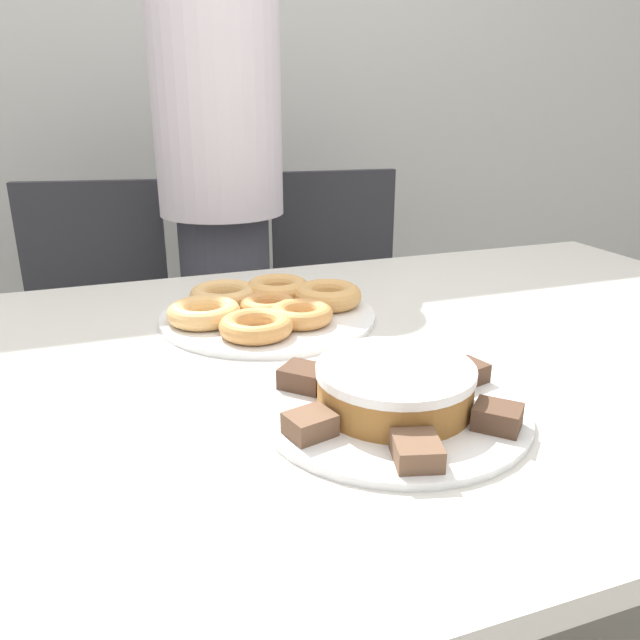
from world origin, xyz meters
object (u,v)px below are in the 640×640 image
at_px(person_standing, 221,185).
at_px(office_chair_left, 96,362).
at_px(plate_donuts, 268,316).
at_px(plate_cake, 394,409).
at_px(frosted_cake, 395,386).
at_px(office_chair_right, 345,329).

xyz_separation_m(person_standing, office_chair_left, (-0.36, 0.06, -0.47)).
distance_m(office_chair_left, plate_donuts, 0.82).
distance_m(plate_cake, frosted_cake, 0.03).
bearing_deg(office_chair_left, plate_cake, -60.05).
distance_m(office_chair_left, office_chair_right, 0.74).
bearing_deg(person_standing, office_chair_right, 8.70).
bearing_deg(office_chair_left, person_standing, 2.24).
bearing_deg(frosted_cake, person_standing, 90.17).
bearing_deg(plate_cake, plate_donuts, 97.75).
relative_size(office_chair_left, frosted_cake, 4.71).
xyz_separation_m(person_standing, plate_donuts, (-0.05, -0.63, -0.15)).
bearing_deg(office_chair_left, plate_donuts, -54.33).
xyz_separation_m(office_chair_left, plate_donuts, (0.31, -0.69, 0.32)).
bearing_deg(person_standing, frosted_cake, -89.83).
relative_size(plate_cake, frosted_cake, 1.72).
height_order(office_chair_right, frosted_cake, office_chair_right).
xyz_separation_m(person_standing, plate_cake, (0.00, -1.02, -0.15)).
bearing_deg(office_chair_left, office_chair_right, 11.29).
relative_size(office_chair_left, plate_donuts, 2.42).
bearing_deg(office_chair_right, office_chair_left, -174.07).
distance_m(plate_donuts, frosted_cake, 0.40).
bearing_deg(plate_donuts, person_standing, 85.44).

